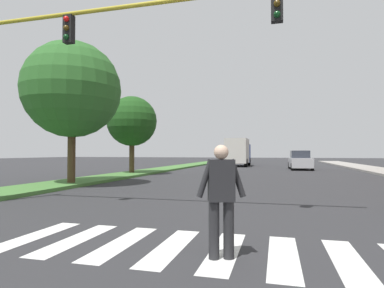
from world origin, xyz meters
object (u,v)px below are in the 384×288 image
at_px(pedestrian_performer, 221,196).
at_px(truck_box_delivery, 238,152).
at_px(traffic_light_gantry, 71,53).
at_px(sedan_midblock, 300,161).
at_px(tree_far, 132,121).
at_px(tree_mid, 72,90).
at_px(sedan_distant, 243,158).

relative_size(pedestrian_performer, truck_box_delivery, 0.27).
distance_m(traffic_light_gantry, sedan_midblock, 24.61).
bearing_deg(tree_far, traffic_light_gantry, -71.65).
xyz_separation_m(tree_mid, tree_far, (-0.54, 7.62, -0.78)).
height_order(tree_far, pedestrian_performer, tree_far).
bearing_deg(tree_mid, tree_far, 94.03).
bearing_deg(tree_mid, sedan_distant, 81.93).
bearing_deg(sedan_midblock, pedestrian_performer, -96.29).
bearing_deg(truck_box_delivery, tree_far, -109.96).
distance_m(tree_far, sedan_distant, 26.10).
height_order(sedan_midblock, sedan_distant, sedan_midblock).
relative_size(tree_mid, sedan_midblock, 1.46).
bearing_deg(sedan_distant, pedestrian_performer, -84.59).
xyz_separation_m(tree_mid, pedestrian_performer, (8.61, -8.41, -3.63)).
distance_m(tree_mid, tree_far, 7.68).
height_order(tree_far, traffic_light_gantry, traffic_light_gantry).
bearing_deg(tree_mid, truck_box_delivery, 77.51).
bearing_deg(sedan_distant, sedan_midblock, -65.93).
height_order(pedestrian_performer, sedan_midblock, sedan_midblock).
xyz_separation_m(tree_mid, truck_box_delivery, (5.17, 23.34, -2.93)).
bearing_deg(traffic_light_gantry, truck_box_delivery, 87.16).
height_order(traffic_light_gantry, sedan_midblock, traffic_light_gantry).
relative_size(tree_mid, sedan_distant, 1.59).
xyz_separation_m(sedan_distant, truck_box_delivery, (0.48, -9.69, 0.83)).
bearing_deg(tree_far, tree_mid, -85.97).
bearing_deg(sedan_distant, truck_box_delivery, -87.14).
relative_size(sedan_midblock, truck_box_delivery, 0.74).
bearing_deg(pedestrian_performer, tree_far, 119.70).
height_order(tree_mid, pedestrian_performer, tree_mid).
relative_size(tree_far, traffic_light_gantry, 0.51).
relative_size(tree_mid, traffic_light_gantry, 0.64).
xyz_separation_m(tree_far, traffic_light_gantry, (4.29, -12.93, 0.64)).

